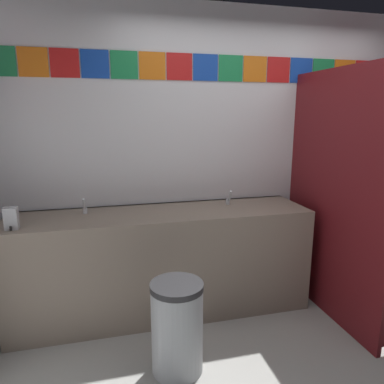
% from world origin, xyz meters
% --- Properties ---
extents(ground_plane, '(9.74, 9.74, 0.00)m').
position_xyz_m(ground_plane, '(0.00, 0.00, 0.00)').
color(ground_plane, '#9E9E99').
extents(wall_back, '(4.43, 0.09, 2.63)m').
position_xyz_m(wall_back, '(0.00, 1.45, 1.32)').
color(wall_back, silver).
rests_on(wall_back, ground_plane).
extents(vanity_counter, '(2.49, 0.62, 0.90)m').
position_xyz_m(vanity_counter, '(-0.92, 1.10, 0.46)').
color(vanity_counter, gray).
rests_on(vanity_counter, ground_plane).
extents(faucet_left, '(0.04, 0.10, 0.14)m').
position_xyz_m(faucet_left, '(-1.54, 1.19, 0.95)').
color(faucet_left, silver).
rests_on(faucet_left, vanity_counter).
extents(faucet_right, '(0.04, 0.10, 0.14)m').
position_xyz_m(faucet_right, '(-0.30, 1.19, 0.95)').
color(faucet_right, silver).
rests_on(faucet_right, vanity_counter).
extents(soap_dispenser, '(0.09, 0.09, 0.16)m').
position_xyz_m(soap_dispenser, '(-2.03, 0.91, 0.98)').
color(soap_dispenser, '#B7BABF').
rests_on(soap_dispenser, vanity_counter).
extents(stall_divider, '(0.92, 1.32, 2.05)m').
position_xyz_m(stall_divider, '(0.62, 0.50, 1.03)').
color(stall_divider, maroon).
rests_on(stall_divider, ground_plane).
extents(toilet, '(0.39, 0.49, 0.74)m').
position_xyz_m(toilet, '(1.01, 1.02, 0.30)').
color(toilet, white).
rests_on(toilet, ground_plane).
extents(trash_bin, '(0.35, 0.35, 0.63)m').
position_xyz_m(trash_bin, '(-0.96, 0.33, 0.32)').
color(trash_bin, '#999EA3').
rests_on(trash_bin, ground_plane).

